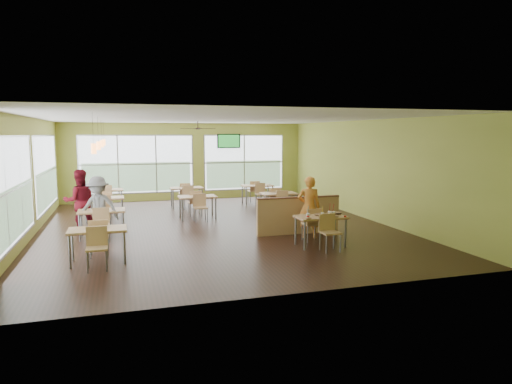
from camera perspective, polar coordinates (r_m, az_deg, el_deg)
room at (r=13.44m, az=-5.07°, el=2.32°), size 12.00×12.04×3.20m
window_bays at (r=16.24m, az=-16.50°, el=2.46°), size 9.24×10.24×2.38m
main_table at (r=11.36m, az=8.07°, el=-3.59°), size 1.22×1.52×0.87m
half_wall_divider at (r=12.68m, az=5.32°, el=-2.89°), size 2.40×0.14×1.04m
dining_tables at (r=15.07m, az=-10.27°, el=-0.94°), size 6.92×8.72×0.87m
pendant_lights at (r=13.80m, az=-18.89°, el=5.63°), size 0.11×7.31×0.86m
ceiling_fan at (r=16.34m, az=-7.28°, el=7.89°), size 1.25×1.25×0.29m
tv_backwall at (r=19.54m, az=-3.43°, el=6.38°), size 1.00×0.07×0.60m
man_plaid at (r=12.18m, az=6.64°, el=-1.89°), size 0.70×0.58×1.65m
patron_maroon at (r=13.70m, az=-21.17°, el=-1.06°), size 0.98×0.83×1.77m
patron_grey at (r=12.68m, az=-19.09°, el=-1.86°), size 1.22×0.94×1.66m
cup_blue at (r=10.95m, az=6.52°, el=-2.98°), size 0.09×0.09×0.33m
cup_yellow at (r=11.17m, az=8.32°, el=-2.83°), size 0.08×0.08×0.30m
cup_red_near at (r=11.28m, az=9.20°, el=-2.70°), size 0.10×0.10×0.36m
cup_red_far at (r=11.30m, az=9.62°, el=-2.71°), size 0.09×0.09×0.34m
food_basket at (r=11.62m, az=10.12°, el=-2.63°), size 0.24×0.24×0.05m
ketchup_cup at (r=11.32m, az=11.08°, el=-3.00°), size 0.06×0.06×0.03m
wrapper_left at (r=10.88m, az=6.58°, el=-3.30°), size 0.19×0.18×0.04m
wrapper_mid at (r=11.39m, az=7.80°, el=-2.80°), size 0.28×0.27×0.06m
wrapper_right at (r=11.23m, az=9.95°, el=-3.03°), size 0.17×0.15×0.04m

